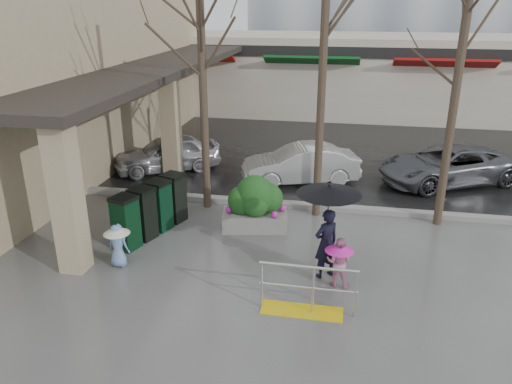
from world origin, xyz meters
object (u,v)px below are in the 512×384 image
(woman, at_px, (328,218))
(car_c, at_px, (447,165))
(child_blue, at_px, (118,241))
(planter, at_px, (255,204))
(news_boxes, at_px, (151,209))
(car_a, at_px, (167,153))
(handrail, at_px, (306,295))
(child_pink, at_px, (339,259))
(car_b, at_px, (300,164))
(tree_mideast, at_px, (463,38))
(tree_west, at_px, (201,26))
(tree_midwest, at_px, (325,20))

(woman, relative_size, car_c, 0.48)
(child_blue, height_order, car_c, car_c)
(planter, distance_m, news_boxes, 2.70)
(child_blue, xyz_separation_m, car_a, (-1.31, 6.74, 0.01))
(news_boxes, bearing_deg, handrail, -14.74)
(news_boxes, bearing_deg, child_blue, -75.00)
(woman, relative_size, planter, 1.20)
(woman, bearing_deg, child_pink, 93.66)
(car_b, height_order, car_c, same)
(news_boxes, xyz_separation_m, car_a, (-1.42, 4.98, -0.05))
(tree_mideast, distance_m, car_b, 6.40)
(child_pink, height_order, car_c, car_c)
(tree_west, relative_size, woman, 3.13)
(child_pink, height_order, car_a, car_a)
(car_b, bearing_deg, car_c, 80.89)
(handrail, relative_size, child_pink, 1.71)
(planter, bearing_deg, child_blue, -136.27)
(child_pink, bearing_deg, car_b, -67.93)
(planter, height_order, car_b, planter)
(handrail, distance_m, child_pink, 1.28)
(tree_west, xyz_separation_m, car_b, (2.46, 2.60, -4.45))
(tree_midwest, xyz_separation_m, child_blue, (-4.20, -3.78, -4.61))
(handrail, height_order, woman, woman)
(woman, xyz_separation_m, car_a, (-5.97, 6.32, -0.78))
(tree_west, bearing_deg, handrail, -55.01)
(tree_mideast, distance_m, car_a, 10.21)
(news_boxes, xyz_separation_m, car_b, (3.36, 4.62, -0.05))
(tree_midwest, relative_size, car_c, 1.54)
(tree_west, relative_size, car_b, 1.78)
(child_pink, bearing_deg, news_boxes, -10.15)
(tree_west, distance_m, news_boxes, 4.93)
(tree_west, xyz_separation_m, news_boxes, (-0.90, -2.03, -4.41))
(handrail, bearing_deg, planter, 115.14)
(car_b, bearing_deg, handrail, -12.08)
(child_blue, distance_m, car_a, 6.86)
(car_a, bearing_deg, news_boxes, -15.56)
(tree_midwest, distance_m, news_boxes, 6.45)
(tree_west, height_order, car_c, tree_west)
(tree_midwest, distance_m, child_pink, 5.94)
(tree_midwest, bearing_deg, car_c, 40.40)
(handrail, height_order, planter, planter)
(tree_mideast, xyz_separation_m, planter, (-4.82, -1.22, -4.15))
(tree_mideast, bearing_deg, tree_west, -180.00)
(car_c, bearing_deg, car_b, -106.34)
(car_a, height_order, car_c, same)
(tree_midwest, bearing_deg, tree_west, -180.00)
(planter, height_order, car_c, planter)
(news_boxes, bearing_deg, tree_west, 84.45)
(child_blue, bearing_deg, child_pink, -172.37)
(tree_midwest, bearing_deg, car_a, 151.80)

